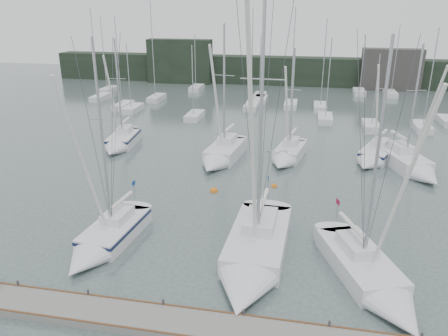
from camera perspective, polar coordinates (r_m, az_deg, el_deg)
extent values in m
plane|color=#44534F|center=(25.70, -0.59, -13.14)|extent=(160.00, 160.00, 0.00)
cube|color=slate|center=(21.71, -3.43, -19.93)|extent=(24.00, 2.00, 0.40)
cube|color=black|center=(83.83, 8.21, 12.46)|extent=(90.00, 4.00, 5.00)
cube|color=black|center=(85.10, -5.77, 13.70)|extent=(12.00, 3.00, 8.00)
cube|color=#3A3836|center=(82.73, 20.97, 11.92)|extent=(10.00, 3.00, 7.00)
cube|color=silver|center=(63.53, 3.60, 8.02)|extent=(1.80, 4.50, 0.90)
cylinder|color=#A3A5AB|center=(61.88, 3.68, 14.20)|extent=(0.12, 0.12, 12.99)
cube|color=silver|center=(62.03, 27.14, 5.45)|extent=(1.80, 4.50, 0.90)
cube|color=silver|center=(77.57, -3.61, 10.35)|extent=(1.80, 4.50, 0.90)
cylinder|color=#A3A5AB|center=(76.37, -3.79, 13.82)|extent=(0.12, 0.12, 8.68)
cube|color=silver|center=(72.23, -15.81, 8.84)|extent=(1.80, 4.50, 0.90)
cylinder|color=#A3A5AB|center=(70.78, -16.55, 14.18)|extent=(0.12, 0.12, 12.84)
cube|color=silver|center=(78.34, -14.86, 9.81)|extent=(1.80, 4.50, 0.90)
cylinder|color=#A3A5AB|center=(77.03, -15.46, 14.28)|extent=(0.12, 0.12, 11.55)
cube|color=silver|center=(65.27, 8.70, 8.17)|extent=(1.80, 4.50, 0.90)
cylinder|color=#A3A5AB|center=(63.64, 9.02, 14.20)|extent=(0.12, 0.12, 13.04)
cube|color=silver|center=(69.83, -8.79, 8.98)|extent=(1.80, 4.50, 0.90)
cylinder|color=#A3A5AB|center=(68.27, -9.28, 14.94)|extent=(0.12, 0.12, 13.80)
cube|color=silver|center=(57.63, 24.40, 4.86)|extent=(1.80, 4.50, 0.90)
cylinder|color=#A3A5AB|center=(56.00, 25.41, 10.57)|extent=(0.12, 0.12, 11.01)
cube|color=silver|center=(57.99, 13.07, 6.28)|extent=(1.80, 4.50, 0.90)
cylinder|color=#A3A5AB|center=(56.46, 13.51, 11.32)|extent=(0.12, 0.12, 9.61)
cube|color=silver|center=(63.19, -11.84, 7.55)|extent=(1.80, 4.50, 0.90)
cylinder|color=#A3A5AB|center=(61.86, -12.35, 11.71)|extent=(0.12, 0.12, 8.57)
cube|color=silver|center=(64.51, 12.45, 7.77)|extent=(1.80, 4.50, 0.90)
cylinder|color=#A3A5AB|center=(62.95, 12.90, 13.21)|extent=(0.12, 0.12, 11.59)
cube|color=silver|center=(57.97, -3.87, 6.77)|extent=(1.80, 4.50, 0.90)
cylinder|color=#A3A5AB|center=(56.53, -4.11, 11.35)|extent=(0.12, 0.12, 8.67)
cube|color=silver|center=(65.37, -13.01, 7.89)|extent=(1.80, 4.50, 0.90)
cylinder|color=#A3A5AB|center=(63.85, -13.66, 13.40)|extent=(0.12, 0.12, 11.93)
cube|color=silver|center=(77.28, 17.24, 9.43)|extent=(1.80, 4.50, 0.90)
cylinder|color=#A3A5AB|center=(76.08, 17.65, 12.83)|extent=(0.12, 0.12, 8.52)
cube|color=silver|center=(70.63, 4.69, 9.29)|extent=(1.80, 4.50, 0.90)
cylinder|color=#A3A5AB|center=(69.33, 4.76, 13.22)|extent=(0.12, 0.12, 9.01)
cube|color=silver|center=(55.91, 18.63, 5.19)|extent=(1.80, 4.50, 0.90)
cylinder|color=#A3A5AB|center=(54.47, 19.23, 9.63)|extent=(0.12, 0.12, 8.15)
cube|color=silver|center=(77.32, 20.90, 9.01)|extent=(1.80, 4.50, 0.90)
cylinder|color=#A3A5AB|center=(76.01, 21.51, 13.08)|extent=(0.12, 0.12, 10.37)
cube|color=silver|center=(68.16, 4.82, 8.86)|extent=(1.80, 4.50, 0.90)
cylinder|color=#A3A5AB|center=(66.63, 4.95, 14.28)|extent=(0.12, 0.12, 12.16)
cube|color=silver|center=(29.51, -14.01, -8.10)|extent=(3.03, 5.71, 1.33)
cone|color=silver|center=(26.69, -18.21, -11.89)|extent=(2.76, 2.57, 2.56)
cube|color=silver|center=(29.40, -13.75, -6.05)|extent=(1.59, 2.32, 0.62)
cylinder|color=#A3A5AB|center=(26.75, -15.61, 3.73)|extent=(0.16, 0.16, 11.58)
cylinder|color=white|center=(29.58, -13.26, -4.12)|extent=(0.48, 2.71, 0.25)
cube|color=#101A3C|center=(29.31, -14.08, -7.34)|extent=(3.05, 5.74, 0.22)
cube|color=navy|center=(30.85, -11.72, -1.95)|extent=(0.06, 0.48, 0.32)
cube|color=silver|center=(27.48, 4.52, -9.60)|extent=(3.60, 7.62, 1.58)
cone|color=silver|center=(23.05, 2.43, -16.23)|extent=(3.46, 3.33, 3.36)
cube|color=silver|center=(27.38, 4.76, -6.97)|extent=(1.94, 3.07, 0.74)
cylinder|color=#A3A5AB|center=(23.79, 4.91, 7.80)|extent=(0.19, 0.19, 15.54)
cylinder|color=white|center=(27.83, 5.11, -4.32)|extent=(0.41, 3.68, 0.29)
cube|color=navy|center=(29.84, 5.81, -1.35)|extent=(0.04, 0.57, 0.38)
cube|color=silver|center=(26.53, 17.16, -11.94)|extent=(4.86, 6.98, 1.38)
cone|color=silver|center=(23.34, 22.30, -17.69)|extent=(3.55, 3.55, 2.75)
cube|color=silver|center=(26.36, 16.96, -9.58)|extent=(2.33, 2.94, 0.64)
cylinder|color=#A3A5AB|center=(23.34, 19.36, 1.39)|extent=(0.17, 0.17, 11.92)
cylinder|color=white|center=(26.61, 16.37, -7.18)|extent=(1.36, 3.02, 0.26)
cube|color=maroon|center=(28.08, 14.65, -4.32)|extent=(0.20, 0.47, 0.33)
cube|color=silver|center=(48.38, -12.93, 3.54)|extent=(2.94, 5.38, 1.46)
cone|color=silver|center=(45.06, -14.32, 2.14)|extent=(2.65, 2.44, 2.43)
cube|color=silver|center=(48.52, -12.85, 4.92)|extent=(1.54, 2.19, 0.68)
cylinder|color=#A3A5AB|center=(46.71, -13.62, 10.08)|extent=(0.18, 0.18, 9.91)
cylinder|color=white|center=(48.80, -12.74, 6.09)|extent=(0.53, 2.53, 0.27)
cube|color=#101A3C|center=(48.24, -12.97, 4.09)|extent=(2.97, 5.40, 0.24)
cube|color=silver|center=(43.12, 0.19, 2.04)|extent=(3.39, 6.15, 1.63)
cone|color=silver|center=(39.38, -1.66, 0.18)|extent=(3.00, 2.82, 2.72)
cube|color=silver|center=(43.25, 0.41, 3.77)|extent=(1.76, 2.51, 0.76)
cylinder|color=#A3A5AB|center=(41.10, 0.02, 10.45)|extent=(0.20, 0.20, 11.34)
cylinder|color=white|center=(43.55, 0.67, 5.23)|extent=(0.64, 2.88, 0.30)
cube|color=silver|center=(43.61, 8.60, 1.94)|extent=(3.18, 5.24, 1.45)
cone|color=silver|center=(40.39, 7.44, 0.46)|extent=(2.67, 2.49, 2.32)
cube|color=silver|center=(43.73, 8.82, 3.45)|extent=(1.61, 2.16, 0.68)
cylinder|color=#A3A5AB|center=(41.86, 8.89, 8.82)|extent=(0.17, 0.17, 9.37)
cylinder|color=white|center=(43.95, 9.04, 4.71)|extent=(0.70, 2.40, 0.27)
cube|color=silver|center=(45.42, 19.42, 1.72)|extent=(4.26, 5.73, 1.43)
cone|color=silver|center=(42.01, 18.11, 0.37)|extent=(3.13, 2.99, 2.48)
cube|color=silver|center=(45.55, 19.73, 3.13)|extent=(2.05, 2.43, 0.67)
cylinder|color=#A3A5AB|center=(43.69, 20.15, 8.42)|extent=(0.17, 0.17, 9.57)
cylinder|color=white|center=(45.84, 20.04, 4.32)|extent=(1.21, 2.44, 0.27)
cube|color=#101A3C|center=(45.28, 19.49, 2.29)|extent=(4.28, 5.75, 0.24)
cube|color=silver|center=(44.00, 22.29, 0.81)|extent=(4.46, 6.59, 1.61)
cone|color=silver|center=(40.56, 25.17, -1.27)|extent=(3.37, 3.31, 2.68)
cube|color=silver|center=(44.08, 22.17, 2.49)|extent=(2.17, 2.76, 0.75)
cylinder|color=#A3A5AB|center=(42.18, 23.63, 7.94)|extent=(0.19, 0.19, 9.84)
cylinder|color=white|center=(44.37, 21.93, 3.95)|extent=(1.22, 2.90, 0.30)
sphere|color=orange|center=(35.49, -1.34, -3.06)|extent=(0.66, 0.66, 0.66)
sphere|color=orange|center=(36.62, 6.55, -2.42)|extent=(0.50, 0.50, 0.50)
ellipsoid|color=white|center=(22.94, 6.99, 2.17)|extent=(0.27, 0.44, 0.19)
cube|color=gray|center=(22.91, 6.33, 2.23)|extent=(0.44, 0.19, 0.10)
cube|color=gray|center=(22.95, 7.66, 2.21)|extent=(0.44, 0.19, 0.10)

